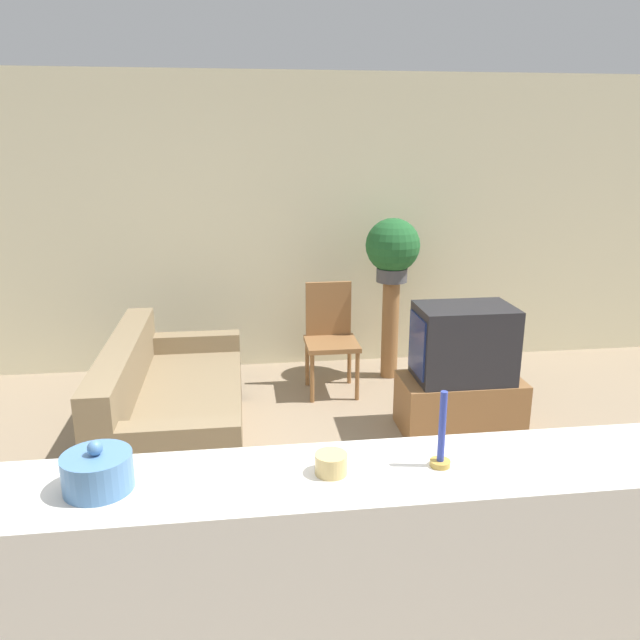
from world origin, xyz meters
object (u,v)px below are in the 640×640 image
at_px(couch, 171,412).
at_px(potted_plant, 393,248).
at_px(decorative_bowl, 98,471).
at_px(television, 463,343).
at_px(wooden_chair, 330,333).

relative_size(couch, potted_plant, 3.29).
bearing_deg(potted_plant, decorative_bowl, -117.47).
relative_size(couch, decorative_bowl, 8.41).
height_order(couch, television, television).
height_order(television, potted_plant, potted_plant).
distance_m(television, decorative_bowl, 3.13).
bearing_deg(wooden_chair, television, -47.31).
distance_m(couch, potted_plant, 2.38).
height_order(couch, decorative_bowl, decorative_bowl).
xyz_separation_m(couch, television, (2.11, 0.04, 0.40)).
bearing_deg(television, couch, -178.96).
relative_size(television, decorative_bowl, 3.19).
height_order(couch, potted_plant, potted_plant).
relative_size(couch, wooden_chair, 1.98).
bearing_deg(decorative_bowl, couch, 91.14).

